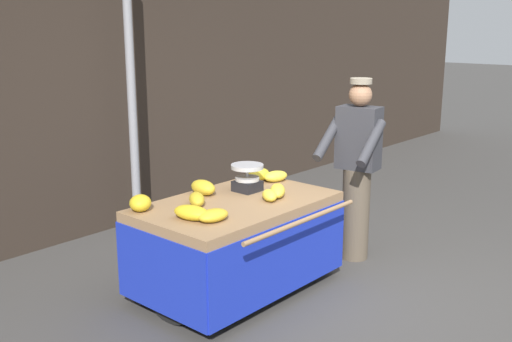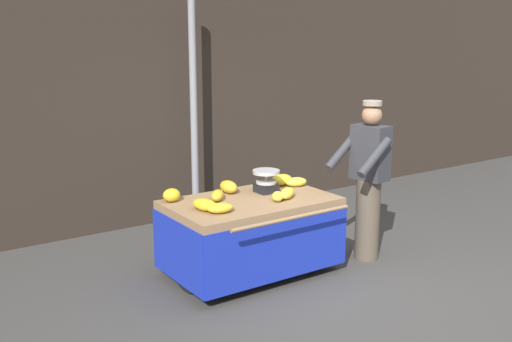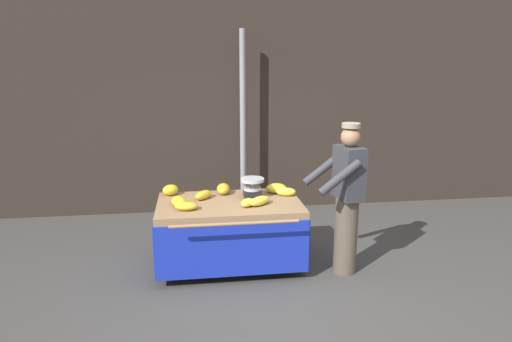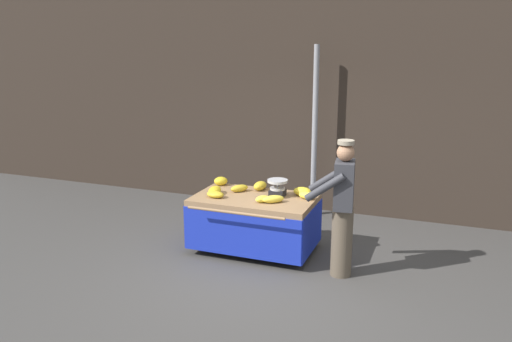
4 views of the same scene
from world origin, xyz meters
name	(u,v)px [view 1 (image 1 of 4)]	position (x,y,z in m)	size (l,w,h in m)	color
ground_plane	(350,298)	(0.00, 0.00, 0.00)	(60.00, 60.00, 0.00)	#423F3D
back_wall	(115,33)	(0.00, 3.03, 2.10)	(16.00, 0.24, 4.19)	#332821
street_pole	(132,102)	(-0.15, 2.60, 1.41)	(0.09, 0.09, 2.82)	gray
banana_cart	(237,226)	(-0.51, 0.79, 0.57)	(1.66, 1.20, 0.79)	#93704C
weighing_scale	(247,178)	(-0.22, 0.93, 0.90)	(0.28, 0.28, 0.24)	black
banana_bunch_0	(213,215)	(-0.99, 0.57, 0.83)	(0.17, 0.25, 0.09)	gold
banana_bunch_1	(276,176)	(0.19, 0.95, 0.84)	(0.14, 0.24, 0.10)	yellow
banana_bunch_2	(140,203)	(-1.19, 1.17, 0.85)	(0.17, 0.20, 0.13)	gold
banana_bunch_3	(197,199)	(-0.80, 0.95, 0.84)	(0.12, 0.27, 0.10)	gold
banana_bunch_4	(278,191)	(-0.18, 0.63, 0.84)	(0.13, 0.30, 0.10)	yellow
banana_bunch_5	(203,187)	(-0.55, 1.14, 0.85)	(0.16, 0.26, 0.13)	gold
banana_bunch_6	(270,195)	(-0.32, 0.60, 0.83)	(0.12, 0.20, 0.09)	yellow
banana_bunch_7	(258,175)	(0.09, 1.08, 0.85)	(0.16, 0.25, 0.12)	yellow
banana_bunch_8	(192,213)	(-1.07, 0.72, 0.84)	(0.16, 0.30, 0.11)	gold
vendor_person	(357,170)	(0.77, 0.45, 0.87)	(0.63, 0.57, 1.71)	brown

